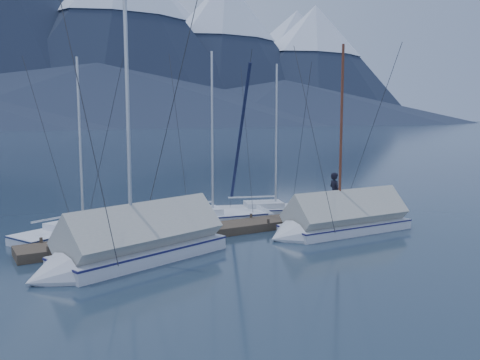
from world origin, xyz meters
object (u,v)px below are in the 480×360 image
sailboat_open_left (92,229)px  sailboat_open_right (284,211)px  sailboat_open_mid (222,218)px  person (335,192)px  sailboat_covered_far (128,249)px  sailboat_covered_near (336,223)px

sailboat_open_left → sailboat_open_right: 9.47m
sailboat_open_left → sailboat_open_right: size_ratio=0.98×
sailboat_open_mid → person: 5.52m
sailboat_open_left → person: 11.26m
sailboat_open_mid → sailboat_open_left: bearing=172.2°
sailboat_open_right → sailboat_covered_far: 10.51m
sailboat_open_left → sailboat_open_mid: size_ratio=0.93×
sailboat_open_right → sailboat_covered_far: size_ratio=0.82×
sailboat_open_right → sailboat_covered_far: bearing=-155.4°
sailboat_covered_far → person: 11.12m
sailboat_open_mid → sailboat_open_right: bearing=0.2°
sailboat_open_left → person: sailboat_open_left is taller
sailboat_open_mid → person: sailboat_open_mid is taller
sailboat_covered_near → sailboat_open_left: bearing=149.2°
sailboat_open_left → sailboat_open_mid: bearing=-7.8°
sailboat_open_right → person: sailboat_open_right is taller
sailboat_covered_near → sailboat_covered_far: sailboat_covered_far is taller
sailboat_open_left → sailboat_covered_near: size_ratio=0.92×
sailboat_open_left → sailboat_covered_far: 5.18m
sailboat_covered_near → sailboat_open_mid: bearing=124.1°
sailboat_open_right → sailboat_covered_near: size_ratio=0.94×
sailboat_open_left → person: size_ratio=4.19×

